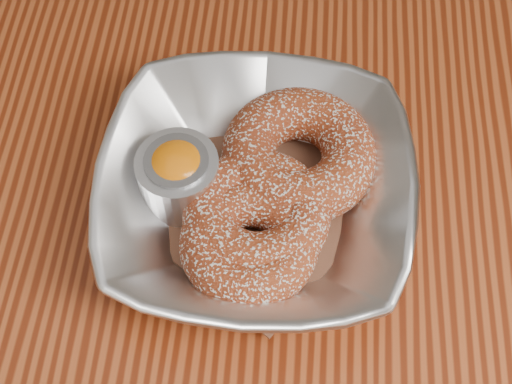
# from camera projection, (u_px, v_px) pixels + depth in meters

# --- Properties ---
(table) EXTENTS (1.20, 0.80, 0.75)m
(table) POSITION_uv_depth(u_px,v_px,m) (310.00, 224.00, 0.64)
(table) COLOR maroon
(table) RESTS_ON ground_plane
(serving_bowl) EXTENTS (0.23, 0.23, 0.06)m
(serving_bowl) POSITION_uv_depth(u_px,v_px,m) (256.00, 194.00, 0.51)
(serving_bowl) COLOR silver
(serving_bowl) RESTS_ON table
(parchment) EXTENTS (0.20, 0.20, 0.00)m
(parchment) POSITION_uv_depth(u_px,v_px,m) (256.00, 206.00, 0.53)
(parchment) COLOR brown
(parchment) RESTS_ON table
(donut_back) EXTENTS (0.12, 0.12, 0.04)m
(donut_back) POSITION_uv_depth(u_px,v_px,m) (299.00, 154.00, 0.53)
(donut_back) COLOR maroon
(donut_back) RESTS_ON parchment
(donut_front) EXTENTS (0.12, 0.12, 0.04)m
(donut_front) POSITION_uv_depth(u_px,v_px,m) (256.00, 215.00, 0.50)
(donut_front) COLOR maroon
(donut_front) RESTS_ON parchment
(donut_extra) EXTENTS (0.11, 0.11, 0.03)m
(donut_extra) POSITION_uv_depth(u_px,v_px,m) (249.00, 243.00, 0.49)
(donut_extra) COLOR maroon
(donut_extra) RESTS_ON parchment
(ramekin) EXTENTS (0.06, 0.06, 0.05)m
(ramekin) POSITION_uv_depth(u_px,v_px,m) (179.00, 175.00, 0.51)
(ramekin) COLOR silver
(ramekin) RESTS_ON table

